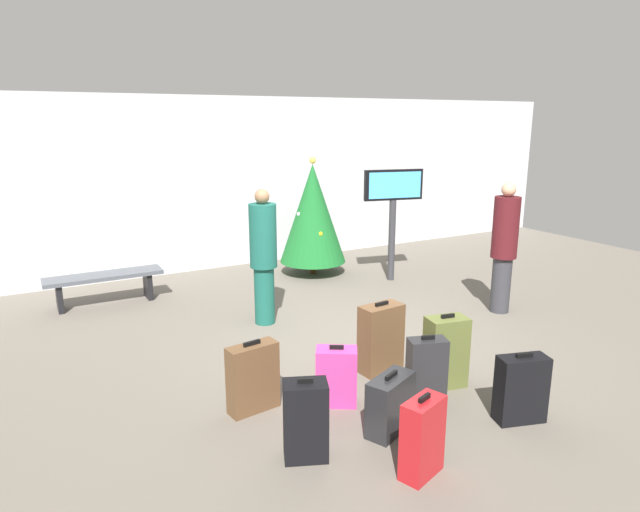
{
  "coord_description": "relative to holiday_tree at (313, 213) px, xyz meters",
  "views": [
    {
      "loc": [
        -3.64,
        -5.5,
        2.78
      ],
      "look_at": [
        0.03,
        1.08,
        0.9
      ],
      "focal_mm": 30.96,
      "sensor_mm": 36.0,
      "label": 1
    }
  ],
  "objects": [
    {
      "name": "suitcase_8",
      "position": [
        -2.77,
        -5.01,
        -0.78
      ],
      "size": [
        0.43,
        0.37,
        0.73
      ],
      "color": "black",
      "rests_on": "ground_plane"
    },
    {
      "name": "suitcase_6",
      "position": [
        -0.87,
        -4.57,
        -0.74
      ],
      "size": [
        0.47,
        0.34,
        0.8
      ],
      "color": "#59602D",
      "rests_on": "ground_plane"
    },
    {
      "name": "suitcase_1",
      "position": [
        -1.36,
        -4.85,
        -0.76
      ],
      "size": [
        0.41,
        0.31,
        0.76
      ],
      "color": "#232326",
      "rests_on": "ground_plane"
    },
    {
      "name": "suitcase_3",
      "position": [
        -1.91,
        -5.02,
        -0.85
      ],
      "size": [
        0.56,
        0.42,
        0.57
      ],
      "color": "#232326",
      "rests_on": "ground_plane"
    },
    {
      "name": "back_wall",
      "position": [
        -1.03,
        1.34,
        0.48
      ],
      "size": [
        16.0,
        0.2,
        3.19
      ],
      "primitive_type": "cube",
      "color": "silver",
      "rests_on": "ground_plane"
    },
    {
      "name": "traveller_0",
      "position": [
        -1.8,
        -1.92,
        -0.13
      ],
      "size": [
        0.43,
        0.43,
        1.88
      ],
      "color": "#19594C",
      "rests_on": "ground_plane"
    },
    {
      "name": "ground_plane",
      "position": [
        -1.03,
        -3.15,
        -1.12
      ],
      "size": [
        16.0,
        16.0,
        0.0
      ],
      "primitive_type": "plane",
      "color": "#665E54"
    },
    {
      "name": "flight_info_kiosk",
      "position": [
        1.01,
        -1.04,
        0.28
      ],
      "size": [
        1.04,
        0.31,
        1.94
      ],
      "color": "#333338",
      "rests_on": "ground_plane"
    },
    {
      "name": "holiday_tree",
      "position": [
        0.0,
        0.0,
        0.0
      ],
      "size": [
        1.2,
        1.2,
        2.13
      ],
      "color": "#4C3319",
      "rests_on": "ground_plane"
    },
    {
      "name": "suitcase_4",
      "position": [
        -2.85,
        -4.06,
        -0.78
      ],
      "size": [
        0.52,
        0.26,
        0.72
      ],
      "color": "brown",
      "rests_on": "ground_plane"
    },
    {
      "name": "waiting_bench",
      "position": [
        -3.62,
        0.01,
        -0.75
      ],
      "size": [
        1.71,
        0.44,
        0.48
      ],
      "color": "#4C5159",
      "rests_on": "ground_plane"
    },
    {
      "name": "suitcase_5",
      "position": [
        -2.08,
        -4.35,
        -0.83
      ],
      "size": [
        0.47,
        0.42,
        0.62
      ],
      "color": "#E5388C",
      "rests_on": "ground_plane"
    },
    {
      "name": "traveller_1",
      "position": [
        1.43,
        -3.17,
        -0.11
      ],
      "size": [
        0.39,
        0.39,
        1.91
      ],
      "color": "#333338",
      "rests_on": "ground_plane"
    },
    {
      "name": "suitcase_0",
      "position": [
        -1.27,
        -3.95,
        -0.73
      ],
      "size": [
        0.51,
        0.3,
        0.82
      ],
      "color": "brown",
      "rests_on": "ground_plane"
    },
    {
      "name": "suitcase_7",
      "position": [
        -2.07,
        -5.66,
        -0.79
      ],
      "size": [
        0.43,
        0.31,
        0.69
      ],
      "color": "#B2191E",
      "rests_on": "ground_plane"
    },
    {
      "name": "suitcase_2",
      "position": [
        -0.74,
        -5.46,
        -0.8
      ],
      "size": [
        0.51,
        0.34,
        0.68
      ],
      "color": "black",
      "rests_on": "ground_plane"
    }
  ]
}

